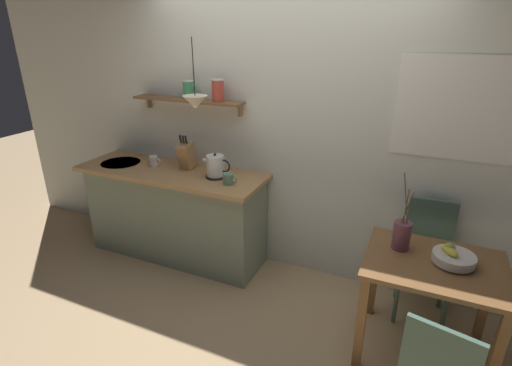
{
  "coord_description": "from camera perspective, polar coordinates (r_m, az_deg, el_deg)",
  "views": [
    {
      "loc": [
        1.12,
        -2.49,
        2.15
      ],
      "look_at": [
        -0.1,
        0.25,
        0.95
      ],
      "focal_mm": 27.26,
      "sensor_mm": 36.0,
      "label": 1
    }
  ],
  "objects": [
    {
      "name": "knife_block",
      "position": [
        3.68,
        -10.18,
        4.01
      ],
      "size": [
        0.11,
        0.19,
        0.33
      ],
      "color": "tan",
      "rests_on": "kitchen_counter"
    },
    {
      "name": "kitchen_counter",
      "position": [
        3.91,
        -11.76,
        -4.27
      ],
      "size": [
        1.83,
        0.63,
        0.92
      ],
      "color": "gray",
      "rests_on": "ground_plane"
    },
    {
      "name": "pendant_lamp",
      "position": [
        3.25,
        -8.91,
        11.71
      ],
      "size": [
        0.21,
        0.21,
        0.55
      ],
      "color": "black"
    },
    {
      "name": "electric_kettle",
      "position": [
        3.44,
        -5.93,
        2.4
      ],
      "size": [
        0.26,
        0.18,
        0.22
      ],
      "color": "black",
      "rests_on": "kitchen_counter"
    },
    {
      "name": "coffee_mug_spare",
      "position": [
        3.29,
        -4.07,
        0.62
      ],
      "size": [
        0.13,
        0.09,
        0.1
      ],
      "color": "slate",
      "rests_on": "kitchen_counter"
    },
    {
      "name": "coffee_mug_by_sink",
      "position": [
        3.86,
        -14.77,
        3.15
      ],
      "size": [
        0.12,
        0.08,
        0.1
      ],
      "color": "white",
      "rests_on": "kitchen_counter"
    },
    {
      "name": "twig_vase",
      "position": [
        2.83,
        20.58,
        -7.14
      ],
      "size": [
        0.12,
        0.12,
        0.55
      ],
      "color": "brown",
      "rests_on": "dining_table"
    },
    {
      "name": "ground_plane",
      "position": [
        3.48,
        -0.18,
        -16.39
      ],
      "size": [
        14.0,
        14.0,
        0.0
      ],
      "primitive_type": "plane",
      "color": "tan"
    },
    {
      "name": "back_wall",
      "position": [
        3.37,
        7.63,
        7.88
      ],
      "size": [
        6.8,
        0.11,
        2.7
      ],
      "color": "silver",
      "rests_on": "ground_plane"
    },
    {
      "name": "dining_chair_far",
      "position": [
        3.33,
        23.73,
        -9.4
      ],
      "size": [
        0.42,
        0.4,
        0.94
      ],
      "color": "#4C6B5B",
      "rests_on": "ground_plane"
    },
    {
      "name": "wall_shelf",
      "position": [
        3.6,
        -8.99,
        12.56
      ],
      "size": [
        1.09,
        0.2,
        0.32
      ],
      "color": "brown"
    },
    {
      "name": "dining_table",
      "position": [
        2.87,
        24.41,
        -12.87
      ],
      "size": [
        0.87,
        0.68,
        0.75
      ],
      "color": "brown",
      "rests_on": "ground_plane"
    },
    {
      "name": "fruit_bowl",
      "position": [
        2.82,
        26.94,
        -9.65
      ],
      "size": [
        0.26,
        0.26,
        0.13
      ],
      "color": "silver",
      "rests_on": "dining_table"
    }
  ]
}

